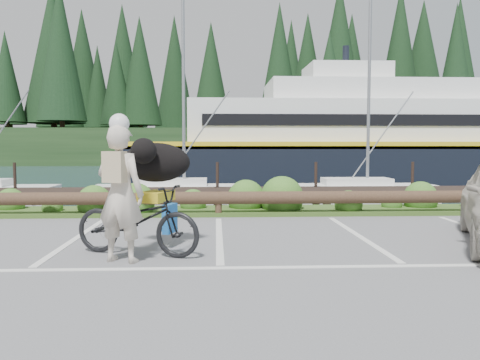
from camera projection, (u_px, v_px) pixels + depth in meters
name	position (u px, v px, depth m)	size (l,w,h in m)	color
ground	(220.00, 262.00, 7.39)	(72.00, 72.00, 0.00)	#5D5E60
harbor_backdrop	(219.00, 155.00, 85.60)	(170.00, 160.00, 30.00)	#1B3042
vegetation_strip	(218.00, 211.00, 12.67)	(34.00, 1.60, 0.10)	#3D5B21
log_rail	(219.00, 217.00, 11.98)	(32.00, 0.30, 0.60)	#443021
bicycle	(137.00, 220.00, 7.81)	(0.72, 2.07, 1.09)	black
cyclist	(120.00, 194.00, 7.32)	(0.72, 0.47, 1.98)	beige
dog	(156.00, 162.00, 8.38)	(1.12, 0.55, 0.65)	black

